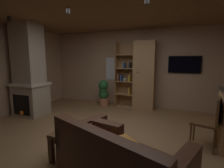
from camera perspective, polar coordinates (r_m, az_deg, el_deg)
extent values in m
cube|color=olive|center=(3.55, -2.53, -18.10)|extent=(6.24, 5.27, 0.02)
cube|color=tan|center=(5.72, 8.53, 5.21)|extent=(6.36, 0.06, 2.53)
cube|color=brown|center=(3.32, -2.85, 25.29)|extent=(6.24, 5.27, 0.02)
cube|color=white|center=(5.93, 0.82, 5.21)|extent=(0.63, 0.01, 0.77)
cube|color=tan|center=(5.35, -25.68, -4.85)|extent=(0.83, 0.65, 0.85)
cube|color=tan|center=(5.22, -26.57, 8.80)|extent=(0.71, 0.55, 1.68)
cube|color=beige|center=(5.27, -26.00, -0.02)|extent=(0.91, 0.73, 0.06)
cube|color=black|center=(5.18, -28.05, -6.22)|extent=(0.58, 0.08, 0.55)
sphere|color=orange|center=(5.22, -27.97, -8.53)|extent=(0.14, 0.14, 0.14)
cube|color=#A87F51|center=(5.40, 10.85, 2.85)|extent=(0.65, 0.38, 2.13)
cube|color=#A87F51|center=(5.72, 5.02, 3.28)|extent=(0.60, 0.02, 2.13)
cube|color=#A87F51|center=(5.64, 1.66, 3.24)|extent=(0.02, 0.38, 2.13)
sphere|color=black|center=(5.22, 8.69, 3.90)|extent=(0.04, 0.04, 0.04)
cube|color=#A87F51|center=(5.74, 4.36, -7.42)|extent=(0.60, 0.38, 0.02)
cube|color=#A87F51|center=(5.64, 4.41, -3.35)|extent=(0.60, 0.38, 0.02)
cube|color=#A87F51|center=(5.57, 4.46, 0.95)|extent=(0.60, 0.38, 0.02)
cube|color=#A87F51|center=(5.53, 4.51, 5.33)|extent=(0.60, 0.38, 0.02)
cube|color=#A87F51|center=(5.53, 4.56, 9.74)|extent=(0.60, 0.38, 0.02)
cube|color=black|center=(5.42, 6.20, 6.30)|extent=(0.04, 0.23, 0.18)
cube|color=#2D4C8C|center=(5.48, 4.29, 6.31)|extent=(0.04, 0.23, 0.17)
cube|color=#2D4C8C|center=(5.54, 3.29, 2.04)|extent=(0.05, 0.23, 0.20)
cube|color=gold|center=(5.45, 6.09, 2.04)|extent=(0.04, 0.23, 0.22)
cube|color=gold|center=(5.52, 5.98, -2.33)|extent=(0.04, 0.23, 0.23)
cube|color=brown|center=(5.57, 2.37, 2.28)|extent=(0.04, 0.23, 0.24)
sphere|color=beige|center=(5.57, 4.22, 1.47)|extent=(0.10, 0.10, 0.10)
cube|color=#4C2D1E|center=(1.89, -4.40, -21.56)|extent=(1.51, 0.69, 0.42)
cube|color=#4C2D1E|center=(2.71, -9.36, -18.91)|extent=(0.44, 0.84, 0.67)
cube|color=brown|center=(2.34, -1.54, -17.18)|extent=(0.44, 0.21, 0.39)
cube|color=brown|center=(2.37, -2.90, -17.72)|extent=(0.41, 0.19, 0.34)
cube|color=#C67F33|center=(2.01, 6.63, -23.60)|extent=(0.44, 0.41, 0.36)
cube|color=tan|center=(2.06, -1.33, -21.90)|extent=(0.47, 0.28, 0.31)
cube|color=brown|center=(2.87, -12.05, -15.30)|extent=(0.59, 0.68, 0.05)
cube|color=brown|center=(2.90, -12.01, -16.48)|extent=(0.53, 0.61, 0.08)
cube|color=brown|center=(2.90, -19.84, -20.33)|extent=(0.07, 0.07, 0.40)
cube|color=brown|center=(2.63, -10.83, -23.21)|extent=(0.07, 0.07, 0.40)
cube|color=brown|center=(3.32, -12.72, -16.24)|extent=(0.07, 0.07, 0.40)
cube|color=brown|center=(3.08, -4.54, -18.06)|extent=(0.07, 0.07, 0.40)
cube|color=black|center=(2.85, -11.13, -14.59)|extent=(0.13, 0.09, 0.03)
cube|color=gold|center=(2.91, -11.77, -13.50)|extent=(0.12, 0.12, 0.03)
cube|color=black|center=(2.75, -12.03, -14.35)|extent=(0.12, 0.10, 0.02)
cube|color=brown|center=(3.48, 28.72, -11.35)|extent=(0.50, 0.50, 0.04)
cube|color=brown|center=(3.40, 32.22, -7.82)|extent=(0.13, 0.40, 0.44)
cylinder|color=brown|center=(3.74, 25.94, -13.53)|extent=(0.04, 0.04, 0.46)
cylinder|color=brown|center=(3.41, 25.00, -15.63)|extent=(0.04, 0.04, 0.46)
cylinder|color=brown|center=(3.71, 31.60, -14.10)|extent=(0.04, 0.04, 0.46)
cylinder|color=brown|center=(3.38, 31.27, -16.28)|extent=(0.04, 0.04, 0.46)
cylinder|color=#B77051|center=(5.81, -2.67, -6.04)|extent=(0.32, 0.32, 0.25)
sphere|color=#235B2D|center=(5.78, -2.87, -3.47)|extent=(0.33, 0.33, 0.33)
sphere|color=#235B2D|center=(5.71, -3.06, -2.04)|extent=(0.26, 0.26, 0.26)
sphere|color=#235B2D|center=(5.66, -2.94, -0.34)|extent=(0.34, 0.34, 0.34)
cube|color=black|center=(5.50, 23.26, 6.06)|extent=(0.91, 0.05, 0.51)
cube|color=black|center=(5.47, 23.27, 6.05)|extent=(0.87, 0.01, 0.47)
cylinder|color=black|center=(4.58, -31.50, 18.34)|extent=(0.07, 0.07, 0.09)
cylinder|color=black|center=(3.52, -14.63, 22.72)|extent=(0.07, 0.07, 0.09)
cylinder|color=black|center=(2.93, 11.71, 25.83)|extent=(0.07, 0.07, 0.09)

